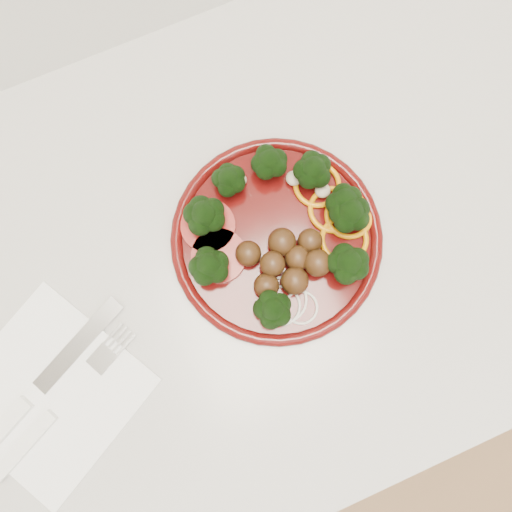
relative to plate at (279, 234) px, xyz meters
name	(u,v)px	position (x,y,z in m)	size (l,w,h in m)	color
counter	(236,296)	(-0.07, 0.00, -0.47)	(2.40, 0.60, 0.90)	white
plate	(279,234)	(0.00, 0.00, 0.00)	(0.24, 0.24, 0.06)	#450908
napkin	(49,393)	(-0.30, -0.06, -0.02)	(0.18, 0.18, 0.00)	white
knife	(23,406)	(-0.33, -0.06, -0.01)	(0.22, 0.12, 0.01)	silver
fork	(41,428)	(-0.32, -0.09, -0.01)	(0.19, 0.11, 0.01)	white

